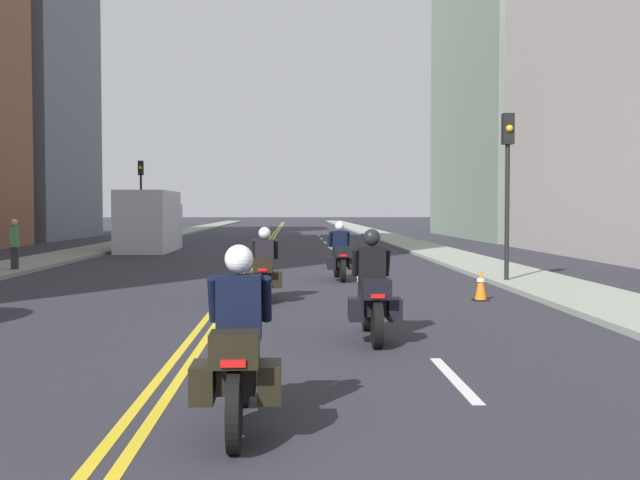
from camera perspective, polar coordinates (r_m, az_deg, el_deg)
ground_plane at (r=48.81m, az=-3.71°, el=0.01°), size 264.00×264.00×0.00m
sidewalk_left at (r=49.66m, az=-12.79°, el=0.07°), size 2.41×144.00×0.12m
sidewalk_right at (r=49.20m, az=5.46°, el=0.09°), size 2.41×144.00×0.12m
centreline_yellow_inner at (r=48.81m, az=-3.85°, el=0.02°), size 0.12×132.00×0.01m
centreline_yellow_outer at (r=48.81m, az=-3.57°, el=0.02°), size 0.12×132.00×0.01m
lane_dashes_white at (r=29.87m, az=1.58°, el=-1.45°), size 0.14×56.40×0.01m
building_left_2 at (r=55.49m, az=-22.65°, el=12.81°), size 9.66×13.12×24.47m
building_right_2 at (r=56.09m, az=14.72°, el=14.91°), size 8.58×20.91×28.51m
motorcycle_0 at (r=6.90m, az=-6.09°, el=-8.51°), size 0.76×2.17×1.66m
motorcycle_1 at (r=11.52m, az=3.93°, el=-4.19°), size 0.76×2.27×1.68m
motorcycle_2 at (r=16.45m, az=-4.17°, el=-2.27°), size 0.77×2.13×1.59m
motorcycle_3 at (r=21.18m, az=1.50°, el=-1.25°), size 0.78×2.20×1.63m
traffic_cone_0 at (r=16.83m, az=11.91°, el=-3.27°), size 0.32×0.32×0.70m
traffic_light_near at (r=20.57m, az=13.83°, el=5.38°), size 0.28×0.38×4.46m
traffic_light_far at (r=43.78m, az=-13.22°, el=3.90°), size 0.28×0.38×4.66m
pedestrian_0 at (r=25.34m, az=-21.84°, el=-0.36°), size 0.29×0.40×1.67m
parked_truck at (r=36.74m, az=-12.50°, el=1.19°), size 2.20×6.50×2.80m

